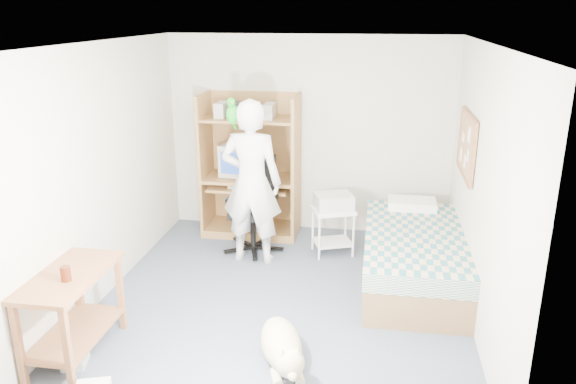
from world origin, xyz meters
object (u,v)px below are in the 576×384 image
object	(u,v)px
bed	(413,257)
dog	(282,346)
office_chair	(254,217)
printer_cart	(333,224)
side_desk	(72,302)
person	(251,182)
computer_hutch	(251,171)

from	to	relation	value
bed	dog	size ratio (longest dim) A/B	2.06
office_chair	printer_cart	bearing A→B (deg)	3.15
office_chair	printer_cart	xyz separation A→B (m)	(0.95, 0.01, -0.03)
bed	side_desk	xyz separation A→B (m)	(-2.85, -1.82, 0.21)
printer_cart	person	bearing A→B (deg)	179.29
office_chair	dog	world-z (taller)	office_chair
bed	printer_cart	distance (m)	1.09
person	printer_cart	bearing A→B (deg)	-157.82
office_chair	printer_cart	world-z (taller)	office_chair
office_chair	dog	size ratio (longest dim) A/B	1.15
dog	side_desk	bearing A→B (deg)	164.95
computer_hutch	office_chair	xyz separation A→B (m)	(0.15, -0.53, -0.42)
computer_hutch	printer_cart	bearing A→B (deg)	-25.33
computer_hutch	office_chair	bearing A→B (deg)	-74.59
side_desk	person	distance (m)	2.38
computer_hutch	dog	xyz separation A→B (m)	(0.88, -2.80, -0.65)
side_desk	office_chair	size ratio (longest dim) A/B	0.89
dog	printer_cart	bearing A→B (deg)	64.82
dog	printer_cart	xyz separation A→B (m)	(0.22, 2.28, 0.20)
side_desk	dog	size ratio (longest dim) A/B	1.02
bed	office_chair	size ratio (longest dim) A/B	1.79
computer_hutch	dog	bearing A→B (deg)	-72.57
computer_hutch	person	xyz separation A→B (m)	(0.19, -0.84, 0.12)
bed	side_desk	distance (m)	3.39
office_chair	bed	bearing A→B (deg)	-15.30
computer_hutch	dog	distance (m)	3.00
office_chair	person	distance (m)	0.62
bed	person	bearing A→B (deg)	171.22
printer_cart	bed	bearing A→B (deg)	-54.20
person	dog	world-z (taller)	person
office_chair	person	bearing A→B (deg)	-78.97
bed	printer_cart	xyz separation A→B (m)	(-0.91, 0.60, 0.08)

